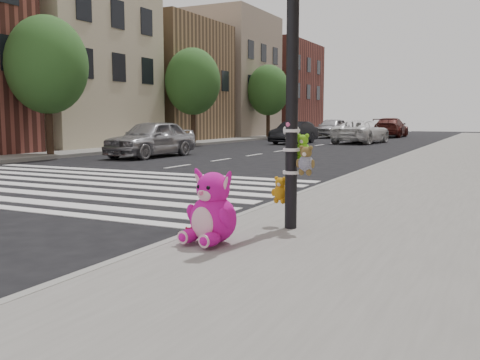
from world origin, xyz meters
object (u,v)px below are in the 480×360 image
Objects in this scene: signal_pole at (293,102)px; pink_bunny at (212,213)px; car_dark_far at (294,133)px; car_silver_far at (151,138)px; red_teddy at (189,234)px; car_white_near at (361,132)px.

signal_pole reaches higher than pink_bunny.
car_silver_far is at bearing -90.28° from car_dark_far.
car_dark_far is at bearing 110.59° from signal_pole.
red_teddy is at bearing -50.09° from car_silver_far.
red_teddy is at bearing 105.24° from car_white_near.
car_silver_far is at bearing 132.64° from signal_pole.
signal_pole reaches higher than car_silver_far.
red_teddy is at bearing -66.66° from car_dark_far.
car_white_near is (-4.72, 27.92, 0.47)m from red_teddy.
signal_pole is at bearing 107.37° from car_white_near.
car_dark_far reaches higher than red_teddy.
signal_pole is 21.63× the size of red_teddy.
signal_pole is at bearing -44.73° from car_silver_far.
signal_pole is 0.98× the size of car_dark_far.
car_white_near is at bearing 110.78° from pink_bunny.
car_white_near reaches higher than pink_bunny.
car_dark_far is 0.81× the size of car_white_near.
car_white_near is (-4.99, 27.84, 0.20)m from pink_bunny.
car_dark_far reaches higher than pink_bunny.
car_silver_far is at bearing 78.02° from car_white_near.
signal_pole is at bearing 34.93° from red_teddy.
car_silver_far is (-10.39, 11.28, -1.06)m from signal_pole.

